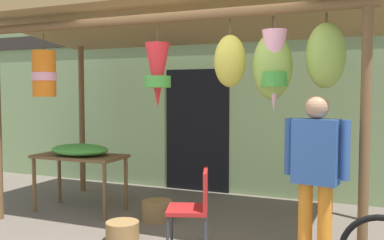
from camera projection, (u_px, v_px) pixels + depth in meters
The scene contains 8 objects.
shop_facade at pixel (245, 63), 6.70m from camera, with size 12.36×0.29×4.18m.
market_stall_canopy at pixel (186, 33), 5.04m from camera, with size 4.80×2.21×2.67m.
display_table at pixel (80, 162), 5.72m from camera, with size 1.23×0.61×0.77m.
flower_heap_on_table at pixel (81, 150), 5.65m from camera, with size 0.82×0.57×0.15m.
folding_chair at pixel (195, 203), 4.22m from camera, with size 0.51×0.51×0.84m.
wicker_basket_by_table at pixel (157, 210), 5.33m from camera, with size 0.39×0.39×0.25m, color olive.
wicker_basket_spare at pixel (122, 231), 4.58m from camera, with size 0.36×0.36×0.21m, color olive.
vendor_in_orange at pixel (316, 167), 3.83m from camera, with size 0.59×0.29×1.59m.
Camera 1 is at (1.79, -3.83, 1.60)m, focal length 39.48 mm.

